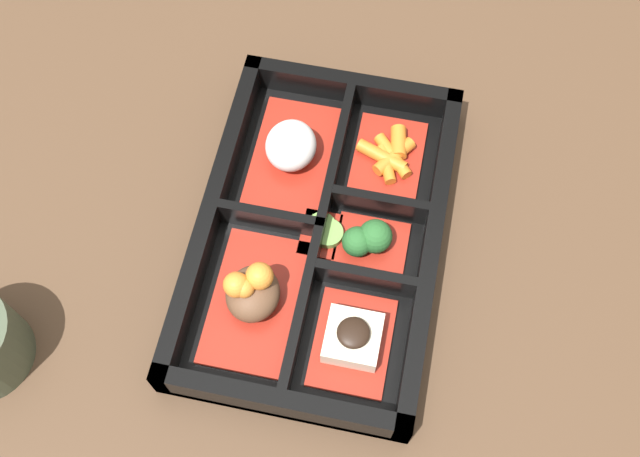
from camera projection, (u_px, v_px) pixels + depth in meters
The scene contains 9 objects.
ground_plane at pixel (320, 241), 0.66m from camera, with size 3.00×3.00×0.00m, color #4C3523.
bento_base at pixel (320, 239), 0.65m from camera, with size 0.31×0.20×0.01m.
bento_rim at pixel (322, 232), 0.64m from camera, with size 0.31×0.20×0.04m.
bowl_stew at pixel (253, 294), 0.61m from camera, with size 0.12×0.07×0.05m.
bowl_rice at pixel (291, 150), 0.67m from camera, with size 0.12×0.07×0.04m.
bowl_tofu at pixel (353, 339), 0.60m from camera, with size 0.08×0.06×0.03m.
bowl_greens at pixel (369, 239), 0.63m from camera, with size 0.05×0.06×0.03m.
bowl_carrots at pixel (389, 157), 0.68m from camera, with size 0.09×0.06×0.02m.
bowl_pickles at pixel (325, 234), 0.64m from camera, with size 0.04×0.03×0.01m.
Camera 1 is at (-0.27, -0.06, 0.60)m, focal length 42.00 mm.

